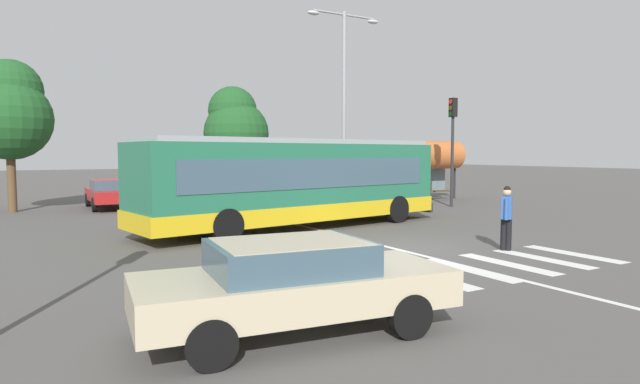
# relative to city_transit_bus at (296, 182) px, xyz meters

# --- Properties ---
(ground_plane) EXTENTS (160.00, 160.00, 0.00)m
(ground_plane) POSITION_rel_city_transit_bus_xyz_m (0.59, -5.04, -1.59)
(ground_plane) COLOR #514F4C
(city_transit_bus) EXTENTS (11.67, 4.27, 3.06)m
(city_transit_bus) POSITION_rel_city_transit_bus_xyz_m (0.00, 0.00, 0.00)
(city_transit_bus) COLOR black
(city_transit_bus) RESTS_ON ground_plane
(pedestrian_crossing_street) EXTENTS (0.48, 0.45, 1.72)m
(pedestrian_crossing_street) POSITION_rel_city_transit_bus_xyz_m (2.83, -6.59, -0.62)
(pedestrian_crossing_street) COLOR black
(pedestrian_crossing_street) RESTS_ON ground_plane
(foreground_sedan) EXTENTS (4.68, 2.33, 1.35)m
(foreground_sedan) POSITION_rel_city_transit_bus_xyz_m (-5.09, -9.60, -0.82)
(foreground_sedan) COLOR black
(foreground_sedan) RESTS_ON ground_plane
(parked_car_red) EXTENTS (1.95, 4.54, 1.35)m
(parked_car_red) POSITION_rel_city_transit_bus_xyz_m (-4.46, 10.24, -0.82)
(parked_car_red) COLOR black
(parked_car_red) RESTS_ON ground_plane
(parked_car_champagne) EXTENTS (1.90, 4.51, 1.35)m
(parked_car_champagne) POSITION_rel_city_transit_bus_xyz_m (-1.60, 10.36, -0.82)
(parked_car_champagne) COLOR black
(parked_car_champagne) RESTS_ON ground_plane
(parked_car_teal) EXTENTS (1.96, 4.54, 1.35)m
(parked_car_teal) POSITION_rel_city_transit_bus_xyz_m (1.13, 9.65, -0.82)
(parked_car_teal) COLOR black
(parked_car_teal) RESTS_ON ground_plane
(parked_car_blue) EXTENTS (1.94, 4.53, 1.35)m
(parked_car_blue) POSITION_rel_city_transit_bus_xyz_m (3.81, 10.39, -0.82)
(parked_car_blue) COLOR black
(parked_car_blue) RESTS_ON ground_plane
(traffic_light_far_corner) EXTENTS (0.33, 0.32, 5.20)m
(traffic_light_far_corner) POSITION_rel_city_transit_bus_xyz_m (9.87, 2.73, 1.87)
(traffic_light_far_corner) COLOR #28282B
(traffic_light_far_corner) RESTS_ON ground_plane
(bus_stop_shelter) EXTENTS (4.43, 1.54, 3.25)m
(bus_stop_shelter) POSITION_rel_city_transit_bus_xyz_m (11.28, 6.21, 0.83)
(bus_stop_shelter) COLOR #28282B
(bus_stop_shelter) RESTS_ON ground_plane
(twin_arm_street_lamp) EXTENTS (3.96, 0.32, 9.29)m
(twin_arm_street_lamp) POSITION_rel_city_transit_bus_xyz_m (5.52, 5.57, 4.07)
(twin_arm_street_lamp) COLOR #939399
(twin_arm_street_lamp) RESTS_ON ground_plane
(background_tree_left) EXTENTS (3.56, 3.56, 6.65)m
(background_tree_left) POSITION_rel_city_transit_bus_xyz_m (-8.40, 10.73, 2.83)
(background_tree_left) COLOR brown
(background_tree_left) RESTS_ON ground_plane
(background_tree_right) EXTENTS (3.65, 3.65, 6.33)m
(background_tree_right) POSITION_rel_city_transit_bus_xyz_m (2.61, 12.35, 2.46)
(background_tree_right) COLOR brown
(background_tree_right) RESTS_ON ground_plane
(crosswalk_painted_stripes) EXTENTS (7.82, 2.73, 0.01)m
(crosswalk_painted_stripes) POSITION_rel_city_transit_bus_xyz_m (0.23, -7.81, -1.58)
(crosswalk_painted_stripes) COLOR silver
(crosswalk_painted_stripes) RESTS_ON ground_plane
(lane_center_line) EXTENTS (0.16, 24.00, 0.01)m
(lane_center_line) POSITION_rel_city_transit_bus_xyz_m (0.42, -3.04, -1.58)
(lane_center_line) COLOR silver
(lane_center_line) RESTS_ON ground_plane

